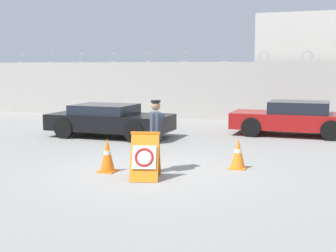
% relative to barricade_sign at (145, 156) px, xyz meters
% --- Properties ---
extents(ground_plane, '(90.00, 90.00, 0.00)m').
position_rel_barricade_sign_xyz_m(ground_plane, '(-0.12, 0.78, -0.52)').
color(ground_plane, gray).
extents(perimeter_wall, '(36.00, 0.30, 3.13)m').
position_rel_barricade_sign_xyz_m(perimeter_wall, '(-0.12, 11.93, 0.83)').
color(perimeter_wall, '#ADA8A0').
rests_on(perimeter_wall, ground_plane).
extents(barricade_sign, '(0.82, 0.99, 1.04)m').
position_rel_barricade_sign_xyz_m(barricade_sign, '(0.00, 0.00, 0.00)').
color(barricade_sign, orange).
rests_on(barricade_sign, ground_plane).
extents(security_guard, '(0.40, 0.66, 1.68)m').
position_rel_barricade_sign_xyz_m(security_guard, '(-0.03, 0.73, 0.41)').
color(security_guard, '#232838').
rests_on(security_guard, ground_plane).
extents(traffic_cone_near, '(0.40, 0.40, 0.80)m').
position_rel_barricade_sign_xyz_m(traffic_cone_near, '(-1.09, 0.33, -0.12)').
color(traffic_cone_near, orange).
rests_on(traffic_cone_near, ground_plane).
extents(traffic_cone_mid, '(0.41, 0.41, 0.75)m').
position_rel_barricade_sign_xyz_m(traffic_cone_mid, '(1.72, 1.71, -0.14)').
color(traffic_cone_mid, orange).
rests_on(traffic_cone_mid, ground_plane).
extents(parked_car_front_coupe, '(4.30, 1.99, 1.14)m').
position_rel_barricade_sign_xyz_m(parked_car_front_coupe, '(-3.58, 5.34, 0.08)').
color(parked_car_front_coupe, black).
rests_on(parked_car_front_coupe, ground_plane).
extents(parked_car_rear_sedan, '(4.28, 1.95, 1.23)m').
position_rel_barricade_sign_xyz_m(parked_car_rear_sedan, '(2.51, 7.87, 0.11)').
color(parked_car_rear_sedan, black).
rests_on(parked_car_rear_sedan, ground_plane).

